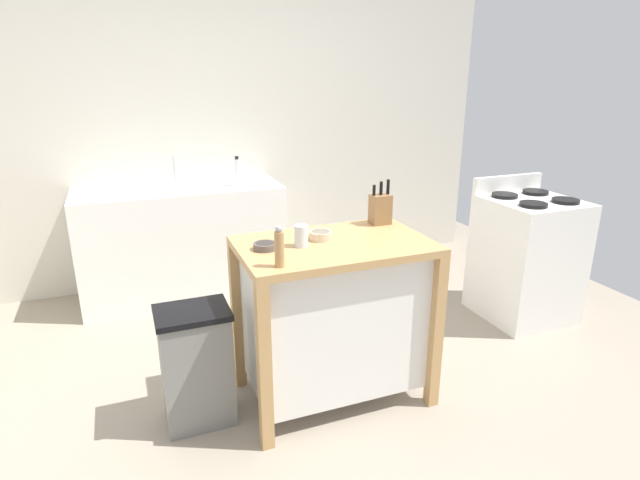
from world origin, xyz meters
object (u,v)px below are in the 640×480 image
Objects in this scene: pepper_grinder at (279,248)px; trash_bin at (196,366)px; bowl_stoneware_deep at (321,235)px; sink_faucet at (175,170)px; stove at (526,258)px; bowl_ceramic_wide at (265,246)px; drinking_cup at (301,236)px; knife_block at (380,208)px; bottle_spray_cleaner at (237,172)px; kitchen_island at (334,312)px.

pepper_grinder reaches higher than trash_bin.
sink_faucet is at bearing 106.71° from bowl_stoneware_deep.
sink_faucet reaches higher than stove.
drinking_cup is at bearing -6.34° from bowl_ceramic_wide.
knife_block is 0.45m from bowl_stoneware_deep.
bowl_ceramic_wide is (-0.73, -0.19, -0.07)m from knife_block.
bottle_spray_cleaner is at bearing 83.05° from pepper_grinder.
kitchen_island is at bearing -72.51° from sink_faucet.
sink_faucet is (-0.40, 1.84, 0.03)m from drinking_cup.
drinking_cup is (-0.13, -0.07, 0.03)m from bowl_stoneware_deep.
stove is at bearing 10.69° from bowl_ceramic_wide.
bottle_spray_cleaner reaches higher than kitchen_island.
kitchen_island is 0.99× the size of stove.
bottle_spray_cleaner is at bearing 88.51° from drinking_cup.
pepper_grinder reaches higher than drinking_cup.
trash_bin is 1.81m from bottle_spray_cleaner.
kitchen_island is at bearing -3.55° from bowl_ceramic_wide.
drinking_cup reaches higher than bowl_stoneware_deep.
knife_block reaches higher than pepper_grinder.
drinking_cup reaches higher than bowl_ceramic_wide.
stove is at bearing -33.39° from bottle_spray_cleaner.
stove reaches higher than kitchen_island.
trash_bin is 0.63× the size of stove.
stove is at bearing 12.29° from drinking_cup.
bottle_spray_cleaner is (0.22, 1.84, -0.00)m from pepper_grinder.
kitchen_island is 1.99m from sink_faucet.
bottle_spray_cleaner is (-0.09, 1.54, 0.06)m from bowl_stoneware_deep.
sink_faucet is at bearing 147.69° from stove.
bowl_stoneware_deep is 0.19× the size of trash_bin.
bowl_stoneware_deep is 1.55m from bottle_spray_cleaner.
bowl_stoneware_deep is (-0.05, 0.07, 0.42)m from kitchen_island.
drinking_cup is at bearing -167.71° from stove.
stove is at bearing 8.47° from knife_block.
bottle_spray_cleaner is (-0.14, 1.61, 0.48)m from kitchen_island.
sink_faucet is 0.95× the size of bottle_spray_cleaner.
trash_bin is (-0.73, 0.05, -0.19)m from kitchen_island.
knife_block reaches higher than bowl_ceramic_wide.
stove reaches higher than bowl_stoneware_deep.
kitchen_island is 0.49m from drinking_cup.
sink_faucet reaches higher than kitchen_island.
stove is at bearing 13.61° from kitchen_island.
trash_bin is (-0.56, 0.04, -0.64)m from drinking_cup.
bottle_spray_cleaner reaches higher than bowl_ceramic_wide.
drinking_cup is at bearing 51.46° from pepper_grinder.
pepper_grinder reaches higher than bowl_ceramic_wide.
kitchen_island is at bearing -3.51° from trash_bin.
pepper_grinder is (-0.00, -0.25, 0.07)m from bowl_ceramic_wide.
bowl_ceramic_wide is at bearing -3.47° from trash_bin.
knife_block is 0.25× the size of stove.
knife_block is 0.76m from bowl_ceramic_wide.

